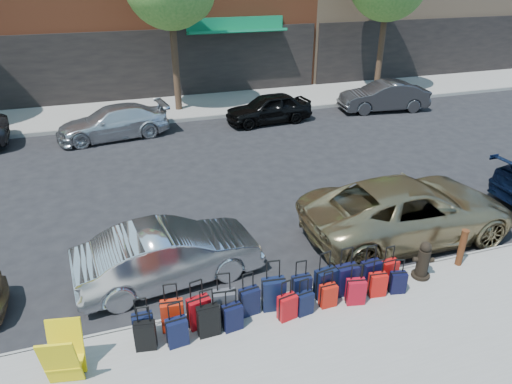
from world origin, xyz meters
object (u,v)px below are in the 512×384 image
object	(u,v)px
display_rack	(64,355)
car_far_2	(269,108)
bollard	(462,247)
car_near_2	(408,209)
fire_hydrant	(423,261)
car_far_1	(113,122)
suitcase_front_5	(274,294)
car_far_3	(384,96)
car_near_1	(169,254)

from	to	relation	value
display_rack	car_far_2	bearing A→B (deg)	68.06
bollard	car_near_2	xyz separation A→B (m)	(-0.26, 1.63, 0.14)
fire_hydrant	car_far_1	size ratio (longest dim) A/B	0.20
suitcase_front_5	fire_hydrant	xyz separation A→B (m)	(3.36, -0.05, 0.06)
bollard	car_far_3	xyz separation A→B (m)	(5.29, 11.49, 0.07)
bollard	display_rack	xyz separation A→B (m)	(-8.19, -0.59, 0.03)
bollard	display_rack	bearing A→B (deg)	-175.85
car_near_2	car_far_3	xyz separation A→B (m)	(5.55, 9.86, -0.07)
suitcase_front_5	fire_hydrant	distance (m)	3.36
suitcase_front_5	car_far_3	xyz separation A→B (m)	(9.74, 11.55, 0.19)
bollard	car_near_1	distance (m)	6.41
car_far_3	suitcase_front_5	bearing A→B (deg)	-32.19
car_near_2	car_far_2	distance (m)	9.82
suitcase_front_5	car_far_3	world-z (taller)	car_far_3
suitcase_front_5	bollard	size ratio (longest dim) A/B	1.21
car_near_2	car_far_2	size ratio (longest dim) A/B	1.44
car_far_2	car_far_1	bearing A→B (deg)	-95.50
suitcase_front_5	car_far_2	bearing A→B (deg)	77.68
suitcase_front_5	car_near_1	xyz separation A→B (m)	(-1.74, 1.74, 0.16)
display_rack	car_near_1	world-z (taller)	car_near_1
bollard	car_far_2	distance (m)	11.47
display_rack	car_near_1	bearing A→B (deg)	59.42
car_far_1	fire_hydrant	bearing A→B (deg)	18.61
bollard	car_far_1	bearing A→B (deg)	120.81
car_far_2	car_far_3	size ratio (longest dim) A/B	0.91
suitcase_front_5	car_far_3	size ratio (longest dim) A/B	0.26
car_far_2	bollard	bearing A→B (deg)	-2.49
bollard	car_far_1	world-z (taller)	car_far_1
car_far_3	car_far_2	bearing A→B (deg)	-81.69
car_near_2	suitcase_front_5	bearing A→B (deg)	112.69
fire_hydrant	car_far_2	xyz separation A→B (m)	(0.66, 11.57, 0.08)
car_near_1	suitcase_front_5	bearing A→B (deg)	-141.85
bollard	car_near_2	bearing A→B (deg)	99.01
car_near_2	car_far_3	bearing A→B (deg)	-28.69
bollard	car_far_3	bearing A→B (deg)	65.28
car_near_1	car_far_1	distance (m)	9.90
car_near_1	bollard	bearing A→B (deg)	-112.02
suitcase_front_5	display_rack	size ratio (longest dim) A/B	1.09
bollard	car_near_1	bearing A→B (deg)	164.75
suitcase_front_5	fire_hydrant	world-z (taller)	suitcase_front_5
fire_hydrant	display_rack	bearing A→B (deg)	-154.80
fire_hydrant	bollard	distance (m)	1.09
suitcase_front_5	car_near_2	size ratio (longest dim) A/B	0.20
fire_hydrant	car_far_1	xyz separation A→B (m)	(-5.81, 11.67, 0.08)
display_rack	car_far_3	world-z (taller)	car_far_3
suitcase_front_5	car_far_3	distance (m)	15.11
bollard	car_far_2	bearing A→B (deg)	92.13
display_rack	car_near_2	distance (m)	8.24
display_rack	car_far_3	bearing A→B (deg)	52.74
display_rack	car_near_2	world-z (taller)	car_near_2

